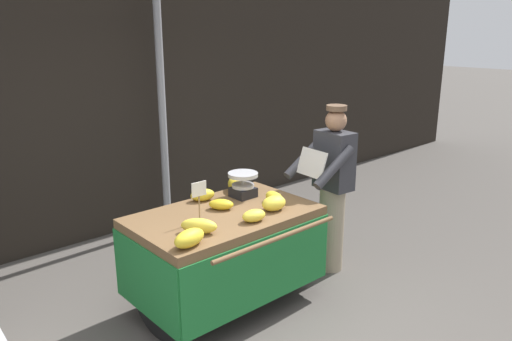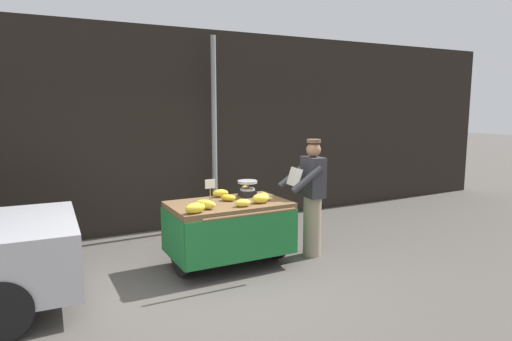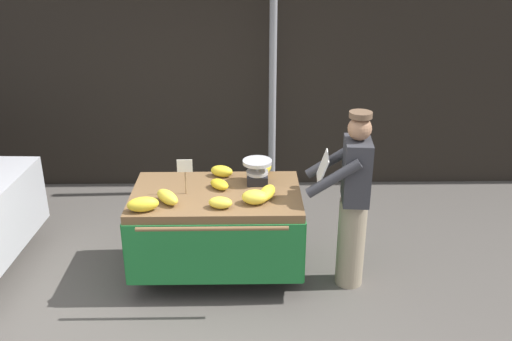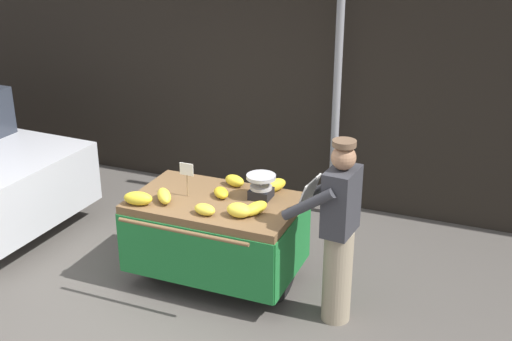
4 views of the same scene
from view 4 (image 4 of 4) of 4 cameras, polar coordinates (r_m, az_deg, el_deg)
ground_plane at (r=6.38m, az=-8.05°, el=-11.58°), size 60.00×60.00×0.00m
back_wall at (r=8.17m, az=1.74°, el=9.71°), size 16.00×0.24×3.52m
street_pole at (r=7.56m, az=7.02°, el=8.00°), size 0.09×0.09×3.38m
banana_cart at (r=6.41m, az=-3.48°, el=-4.54°), size 1.60×1.18×0.90m
weighing_scale at (r=6.27m, az=0.44°, el=-1.38°), size 0.28×0.28×0.24m
price_sign at (r=6.29m, az=-5.97°, el=-0.16°), size 0.14×0.01×0.34m
banana_bunch_0 at (r=5.98m, az=-0.05°, el=-3.27°), size 0.21×0.31×0.11m
banana_bunch_1 at (r=6.56m, az=-1.85°, el=-0.88°), size 0.25×0.19×0.11m
banana_bunch_2 at (r=5.93m, az=-1.47°, el=-3.42°), size 0.24×0.17×0.13m
banana_bunch_3 at (r=6.33m, az=-3.01°, el=-1.91°), size 0.24×0.25×0.09m
banana_bunch_4 at (r=6.44m, az=1.50°, el=-1.29°), size 0.26×0.32×0.13m
banana_bunch_5 at (r=5.99m, az=-4.42°, el=-3.35°), size 0.23×0.16×0.10m
banana_bunch_6 at (r=6.28m, az=-7.90°, el=-2.18°), size 0.28×0.30×0.12m
banana_bunch_7 at (r=6.25m, az=-10.10°, el=-2.37°), size 0.30×0.19×0.13m
vendor_person at (r=5.78m, az=7.04°, el=-5.26°), size 0.61×0.55×1.71m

